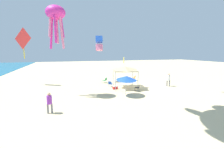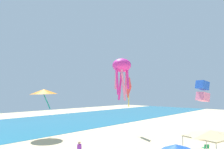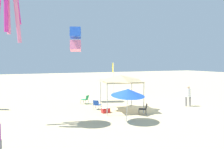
# 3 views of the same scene
# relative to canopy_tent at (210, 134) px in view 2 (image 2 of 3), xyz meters

# --- Properties ---
(ocean_strip) EXTENTS (120.00, 23.63, 0.02)m
(ocean_strip) POSITION_rel_canopy_tent_xyz_m (0.21, 31.43, -2.57)
(ocean_strip) COLOR teal
(ocean_strip) RESTS_ON ground
(canopy_tent) EXTENTS (3.97, 3.59, 2.87)m
(canopy_tent) POSITION_rel_canopy_tent_xyz_m (0.00, 0.00, 0.00)
(canopy_tent) COLOR #B7B7BC
(canopy_tent) RESTS_ON ground
(beach_umbrella) EXTENTS (2.24, 2.21, 2.33)m
(beach_umbrella) POSITION_rel_canopy_tent_xyz_m (-3.53, 1.27, -0.60)
(beach_umbrella) COLOR silver
(beach_umbrella) RESTS_ON ground
(folding_chair_facing_ocean) EXTENTS (0.81, 0.80, 0.82)m
(folding_chair_facing_ocean) POSITION_rel_canopy_tent_xyz_m (3.92, 1.67, -2.11)
(folding_chair_facing_ocean) COLOR black
(folding_chair_facing_ocean) RESTS_ON ground
(person_beachcomber) EXTENTS (0.40, 0.44, 1.67)m
(person_beachcomber) POSITION_rel_canopy_tent_xyz_m (-6.24, 8.88, -1.60)
(person_beachcomber) COLOR slate
(person_beachcomber) RESTS_ON ground
(kite_octopus_magenta) EXTENTS (1.99, 1.99, 4.42)m
(kite_octopus_magenta) POSITION_rel_canopy_tent_xyz_m (-1.20, 8.25, 5.95)
(kite_octopus_magenta) COLOR #E02D9E
(kite_box_blue) EXTENTS (1.45, 1.35, 2.32)m
(kite_box_blue) POSITION_rel_canopy_tent_xyz_m (5.19, 2.22, 3.48)
(kite_box_blue) COLOR blue
(kite_diamond_red) EXTENTS (1.90, 2.43, 4.32)m
(kite_diamond_red) POSITION_rel_canopy_tent_xyz_m (6.04, 12.95, 3.90)
(kite_diamond_red) COLOR red
(kite_delta_orange) EXTENTS (5.28, 5.28, 2.92)m
(kite_delta_orange) POSITION_rel_canopy_tent_xyz_m (-3.27, 20.43, 3.43)
(kite_delta_orange) COLOR orange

